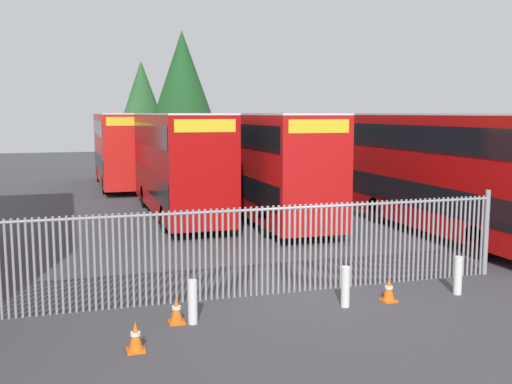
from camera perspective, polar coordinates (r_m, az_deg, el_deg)
name	(u,v)px	position (r m, az deg, el deg)	size (l,w,h in m)	color
ground_plane	(224,231)	(22.66, -3.02, -3.75)	(100.00, 100.00, 0.00)	#3D3D42
palisade_fence	(245,249)	(14.47, -1.01, -5.44)	(13.93, 0.14, 2.35)	gray
double_decker_bus_near_gate	(446,169)	(22.63, 17.60, 2.09)	(2.54, 10.81, 4.42)	#B70C0C
double_decker_bus_behind_fence_left	(178,160)	(25.82, -7.41, 3.01)	(2.54, 10.81, 4.42)	#B70C0C
double_decker_bus_behind_fence_right	(267,162)	(24.77, 1.03, 2.89)	(2.54, 10.81, 4.42)	red
double_decker_bus_far_back	(120,146)	(37.16, -12.85, 4.25)	(2.54, 10.81, 4.42)	red
bollard_near_left	(193,302)	(12.90, -6.05, -10.36)	(0.20, 0.20, 0.95)	silver
bollard_center_front	(345,287)	(14.04, 8.51, -8.91)	(0.20, 0.20, 0.95)	silver
bollard_near_right	(458,275)	(15.63, 18.66, -7.53)	(0.20, 0.20, 0.95)	silver
traffic_cone_by_gate	(389,289)	(14.66, 12.52, -9.04)	(0.34, 0.34, 0.59)	orange
traffic_cone_mid_forecourt	(176,310)	(13.02, -7.58, -11.07)	(0.34, 0.34, 0.59)	orange
traffic_cone_near_kerb	(135,337)	(11.70, -11.39, -13.34)	(0.34, 0.34, 0.59)	orange
tree_tall_back	(142,106)	(41.25, -10.79, 8.01)	(4.22, 4.22, 7.89)	#4C3823
tree_short_side	(183,91)	(36.33, -6.99, 9.52)	(4.92, 4.92, 9.25)	#4C3823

